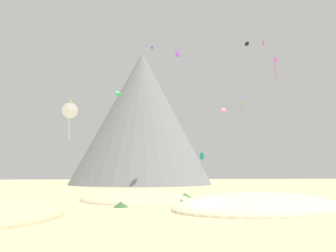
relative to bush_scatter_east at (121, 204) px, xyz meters
The scene contains 20 objects.
ground_plane 12.12m from the bush_scatter_east, 43.07° to the right, with size 400.00×400.00×0.00m, color #C6B284.
dune_foreground_left 13.51m from the bush_scatter_east, 140.77° to the right, with size 15.25×9.60×3.51m, color #C6B284.
dune_foreground_right 16.72m from the bush_scatter_east, 14.19° to the right, with size 22.16×16.19×3.79m, color beige.
dune_midground 12.75m from the bush_scatter_east, 79.84° to the left, with size 21.88×17.46×2.61m, color #CCBA8E.
bush_scatter_east is the anchor object (origin of this frame).
bush_mid_center 18.71m from the bush_scatter_east, 53.72° to the left, with size 2.42×2.42×0.77m, color #477238.
bush_far_left 10.00m from the bush_scatter_east, 31.93° to the left, with size 1.83×1.83×0.50m, color #477238.
bush_near_right 7.00m from the bush_scatter_east, 49.33° to the left, with size 1.54×1.54×0.65m, color #386633.
rock_massif 86.09m from the bush_scatter_east, 85.63° to the left, with size 74.62×74.62×52.46m.
kite_magenta_mid 37.52m from the bush_scatter_east, 22.48° to the left, with size 0.92×0.68×4.03m.
kite_black_high 67.79m from the bush_scatter_east, 50.50° to the left, with size 1.19×1.29×1.36m.
kite_indigo_high 60.72m from the bush_scatter_east, 80.20° to the left, with size 0.69×0.22×0.80m.
kite_green_high 53.92m from the bush_scatter_east, 91.48° to the left, with size 1.89×1.38×1.71m.
kite_orange_mid 55.59m from the bush_scatter_east, 51.51° to the left, with size 0.86×1.03×3.22m.
kite_white_mid 21.01m from the bush_scatter_east, 123.49° to the left, with size 2.70×1.37×6.03m.
kite_violet_high 65.66m from the bush_scatter_east, 72.27° to the left, with size 2.10×1.83×4.01m.
kite_teal_low 41.08m from the bush_scatter_east, 61.28° to the left, with size 0.98×1.81×5.64m.
kite_yellow_mid 58.43m from the bush_scatter_east, 105.94° to the left, with size 0.38×0.87×0.75m.
kite_pink_mid 62.75m from the bush_scatter_east, 59.21° to the left, with size 1.77×0.80×1.70m.
kite_rainbow_high 64.03m from the bush_scatter_east, 44.52° to the left, with size 0.81×1.75×1.71m.
Camera 1 is at (-8.88, -32.83, 4.15)m, focal length 34.45 mm.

